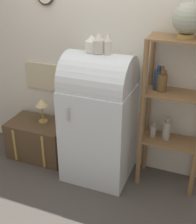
# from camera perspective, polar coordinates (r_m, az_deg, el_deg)

# --- Properties ---
(ground_plane) EXTENTS (12.00, 12.00, 0.00)m
(ground_plane) POSITION_cam_1_polar(r_m,az_deg,el_deg) (3.62, -1.24, -12.95)
(ground_plane) COLOR #4C4742
(wall_back) EXTENTS (7.00, 0.09, 2.70)m
(wall_back) POSITION_cam_1_polar(r_m,az_deg,el_deg) (3.46, 2.23, 10.59)
(wall_back) COLOR silver
(wall_back) RESTS_ON ground_plane
(refrigerator) EXTENTS (0.72, 0.67, 1.45)m
(refrigerator) POSITION_cam_1_polar(r_m,az_deg,el_deg) (3.38, 0.16, -0.74)
(refrigerator) COLOR silver
(refrigerator) RESTS_ON ground_plane
(suitcase_trunk) EXTENTS (0.73, 0.47, 0.47)m
(suitcase_trunk) POSITION_cam_1_polar(r_m,az_deg,el_deg) (4.01, -10.73, -4.90)
(suitcase_trunk) COLOR brown
(suitcase_trunk) RESTS_ON ground_plane
(shelf_unit) EXTENTS (0.63, 0.34, 1.64)m
(shelf_unit) POSITION_cam_1_polar(r_m,az_deg,el_deg) (3.24, 13.15, 1.36)
(shelf_unit) COLOR olive
(shelf_unit) RESTS_ON ground_plane
(globe) EXTENTS (0.28, 0.28, 0.32)m
(globe) POSITION_cam_1_polar(r_m,az_deg,el_deg) (2.98, 16.13, 16.07)
(globe) COLOR #AD8942
(globe) RESTS_ON shelf_unit
(vase_left) EXTENTS (0.12, 0.12, 0.17)m
(vase_left) POSITION_cam_1_polar(r_m,az_deg,el_deg) (3.14, -1.20, 12.33)
(vase_left) COLOR white
(vase_left) RESTS_ON refrigerator
(vase_center) EXTENTS (0.11, 0.11, 0.20)m
(vase_center) POSITION_cam_1_polar(r_m,az_deg,el_deg) (3.09, 0.12, 12.36)
(vase_center) COLOR beige
(vase_center) RESTS_ON refrigerator
(vase_right) EXTENTS (0.07, 0.07, 0.20)m
(vase_right) POSITION_cam_1_polar(r_m,az_deg,el_deg) (3.06, 1.84, 12.21)
(vase_right) COLOR silver
(vase_right) RESTS_ON refrigerator
(desk_lamp) EXTENTS (0.15, 0.15, 0.31)m
(desk_lamp) POSITION_cam_1_polar(r_m,az_deg,el_deg) (3.79, -10.25, 1.40)
(desk_lamp) COLOR #AD8942
(desk_lamp) RESTS_ON suitcase_trunk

